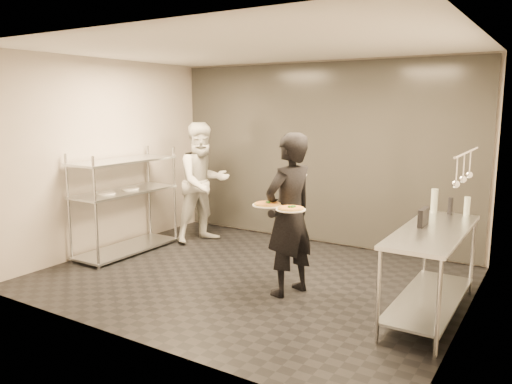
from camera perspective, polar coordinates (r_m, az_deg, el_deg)
The scene contains 13 objects.
room_shell at distance 7.04m, azimuth 4.43°, elevation 3.87°, with size 5.00×4.00×2.80m.
pass_rack at distance 7.50m, azimuth -14.73°, elevation -0.94°, with size 0.60×1.60×1.50m.
prep_counter at distance 5.36m, azimuth 19.43°, elevation -7.06°, with size 0.60×1.80×0.92m.
utensil_rail at distance 5.14m, azimuth 22.71°, elevation 2.52°, with size 0.07×1.20×0.31m.
waiter at distance 5.61m, azimuth 3.83°, elevation -2.63°, with size 0.67×0.44×1.84m, color black.
chef at distance 7.85m, azimuth -6.04°, elevation 1.07°, with size 0.91×0.71×1.88m, color silver.
pizza_plate_near at distance 5.49m, azimuth 1.31°, elevation -1.41°, with size 0.33×0.33×0.05m.
pizza_plate_far at distance 5.31m, azimuth 4.00°, elevation -1.92°, with size 0.32×0.32×0.05m.
salad_plate at distance 5.82m, azimuth 4.52°, elevation 2.18°, with size 0.27×0.27×0.07m.
pos_monitor at distance 5.36m, azimuth 18.58°, elevation -2.75°, with size 0.05×0.25×0.18m, color black.
bottle_green at distance 6.06m, azimuth 19.71°, elevation -0.94°, with size 0.08×0.08×0.28m, color #8E9B90.
bottle_clear at distance 6.01m, azimuth 22.97°, elevation -1.53°, with size 0.07×0.07×0.22m, color #8E9B90.
bottle_dark at distance 6.04m, azimuth 21.33°, elevation -1.50°, with size 0.06×0.06×0.19m, color black.
Camera 1 is at (3.23, -5.04, 2.14)m, focal length 35.00 mm.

